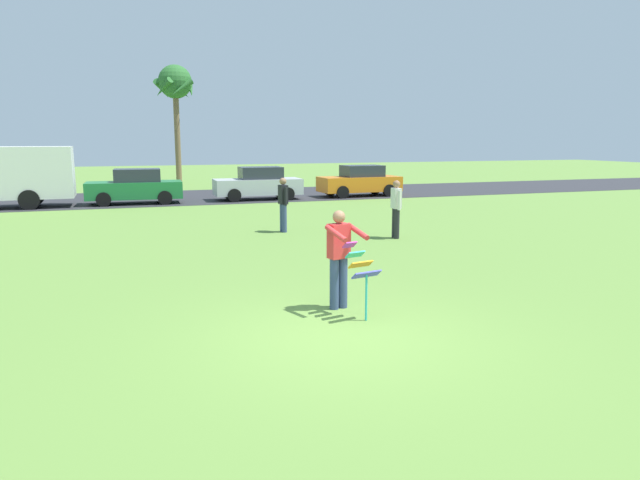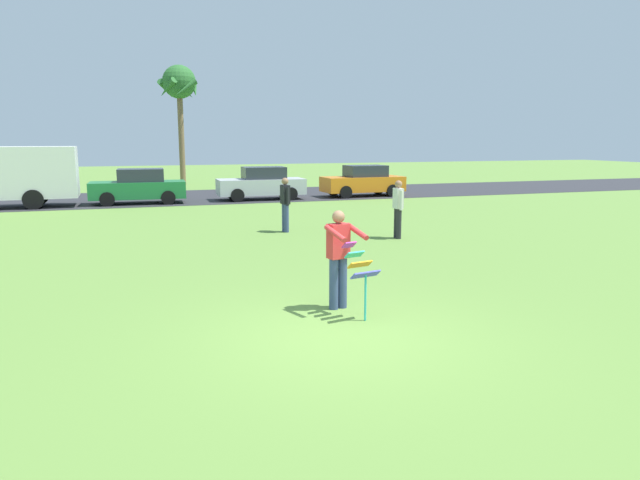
# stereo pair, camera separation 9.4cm
# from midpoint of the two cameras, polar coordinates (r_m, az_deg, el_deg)

# --- Properties ---
(ground_plane) EXTENTS (120.00, 120.00, 0.00)m
(ground_plane) POSITION_cam_midpoint_polar(r_m,az_deg,el_deg) (8.75, 2.57, -9.56)
(ground_plane) COLOR olive
(road_strip) EXTENTS (120.00, 8.00, 0.01)m
(road_strip) POSITION_cam_midpoint_polar(r_m,az_deg,el_deg) (30.26, -12.72, 4.19)
(road_strip) COLOR #2D2D33
(road_strip) RESTS_ON ground
(person_kite_flyer) EXTENTS (0.65, 0.73, 1.73)m
(person_kite_flyer) POSITION_cam_midpoint_polar(r_m,az_deg,el_deg) (9.90, 2.16, -1.54)
(person_kite_flyer) COLOR #384772
(person_kite_flyer) RESTS_ON ground
(kite_held) EXTENTS (0.53, 0.69, 1.24)m
(kite_held) POSITION_cam_midpoint_polar(r_m,az_deg,el_deg) (9.41, 4.28, -2.77)
(kite_held) COLOR #D83399
(kite_held) RESTS_ON ground
(parked_truck_white_box) EXTENTS (6.73, 2.19, 2.62)m
(parked_truck_white_box) POSITION_cam_midpoint_polar(r_m,az_deg,el_deg) (28.07, -28.84, 5.65)
(parked_truck_white_box) COLOR silver
(parked_truck_white_box) RESTS_ON ground
(parked_car_green) EXTENTS (4.26, 1.95, 1.60)m
(parked_car_green) POSITION_cam_midpoint_polar(r_m,az_deg,el_deg) (27.66, -17.47, 5.05)
(parked_car_green) COLOR #1E7238
(parked_car_green) RESTS_ON ground
(parked_car_silver) EXTENTS (4.23, 1.88, 1.60)m
(parked_car_silver) POSITION_cam_midpoint_polar(r_m,az_deg,el_deg) (28.35, -5.73, 5.57)
(parked_car_silver) COLOR silver
(parked_car_silver) RESTS_ON ground
(parked_car_orange) EXTENTS (4.26, 1.95, 1.60)m
(parked_car_orange) POSITION_cam_midpoint_polar(r_m,az_deg,el_deg) (29.99, 4.41, 5.83)
(parked_car_orange) COLOR orange
(parked_car_orange) RESTS_ON ground
(palm_tree_right_near) EXTENTS (2.58, 2.71, 7.56)m
(palm_tree_right_near) POSITION_cam_midpoint_polar(r_m,az_deg,el_deg) (38.66, -13.73, 14.58)
(palm_tree_right_near) COLOR brown
(palm_tree_right_near) RESTS_ON ground
(person_walker_near) EXTENTS (0.25, 0.57, 1.73)m
(person_walker_near) POSITION_cam_midpoint_polar(r_m,az_deg,el_deg) (17.22, 7.91, 3.23)
(person_walker_near) COLOR #26262B
(person_walker_near) RESTS_ON ground
(person_walker_far) EXTENTS (0.25, 0.57, 1.73)m
(person_walker_far) POSITION_cam_midpoint_polar(r_m,az_deg,el_deg) (18.29, -3.33, 3.70)
(person_walker_far) COLOR #384772
(person_walker_far) RESTS_ON ground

